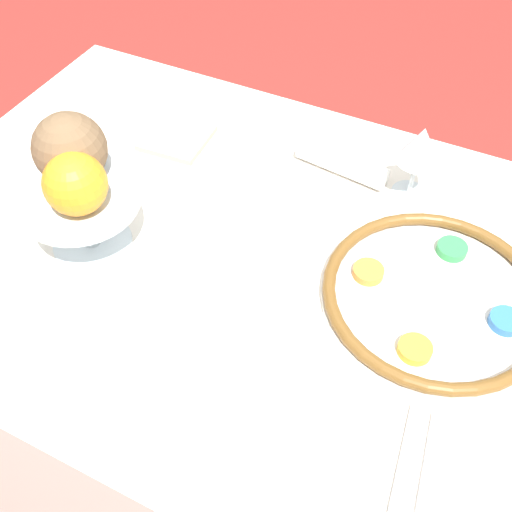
# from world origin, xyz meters

# --- Properties ---
(ground_plane) EXTENTS (8.00, 8.00, 0.00)m
(ground_plane) POSITION_xyz_m (0.00, 0.00, 0.00)
(ground_plane) COLOR maroon
(dining_table) EXTENTS (1.40, 0.84, 0.77)m
(dining_table) POSITION_xyz_m (0.00, 0.00, 0.39)
(dining_table) COLOR silver
(dining_table) RESTS_ON ground_plane
(seder_plate) EXTENTS (0.34, 0.34, 0.03)m
(seder_plate) POSITION_xyz_m (-0.22, -0.03, 0.79)
(seder_plate) COLOR silver
(seder_plate) RESTS_ON dining_table
(wine_glass) EXTENTS (0.07, 0.07, 0.14)m
(wine_glass) POSITION_xyz_m (-0.11, -0.25, 0.88)
(wine_glass) COLOR silver
(wine_glass) RESTS_ON dining_table
(fruit_stand) EXTENTS (0.19, 0.19, 0.13)m
(fruit_stand) POSITION_xyz_m (0.32, 0.10, 0.87)
(fruit_stand) COLOR silver
(fruit_stand) RESTS_ON dining_table
(orange_fruit) EXTENTS (0.09, 0.09, 0.09)m
(orange_fruit) POSITION_xyz_m (0.29, 0.13, 0.94)
(orange_fruit) COLOR orange
(orange_fruit) RESTS_ON fruit_stand
(coconut) EXTENTS (0.11, 0.11, 0.11)m
(coconut) POSITION_xyz_m (0.33, 0.08, 0.95)
(coconut) COLOR brown
(coconut) RESTS_ON fruit_stand
(bread_plate) EXTENTS (0.19, 0.19, 0.02)m
(bread_plate) POSITION_xyz_m (0.33, -0.19, 0.78)
(bread_plate) COLOR silver
(bread_plate) RESTS_ON dining_table
(napkin_roll) EXTENTS (0.18, 0.06, 0.04)m
(napkin_roll) POSITION_xyz_m (0.02, -0.25, 0.79)
(napkin_roll) COLOR white
(napkin_roll) RESTS_ON dining_table
(cup_near) EXTENTS (0.06, 0.06, 0.07)m
(cup_near) POSITION_xyz_m (0.50, 0.10, 0.80)
(cup_near) COLOR silver
(cup_near) RESTS_ON dining_table
(fork_left) EXTENTS (0.04, 0.16, 0.01)m
(fork_left) POSITION_xyz_m (-0.29, 0.23, 0.77)
(fork_left) COLOR silver
(fork_left) RESTS_ON dining_table
(fork_right) EXTENTS (0.04, 0.16, 0.01)m
(fork_right) POSITION_xyz_m (-0.26, 0.23, 0.77)
(fork_right) COLOR silver
(fork_right) RESTS_ON dining_table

